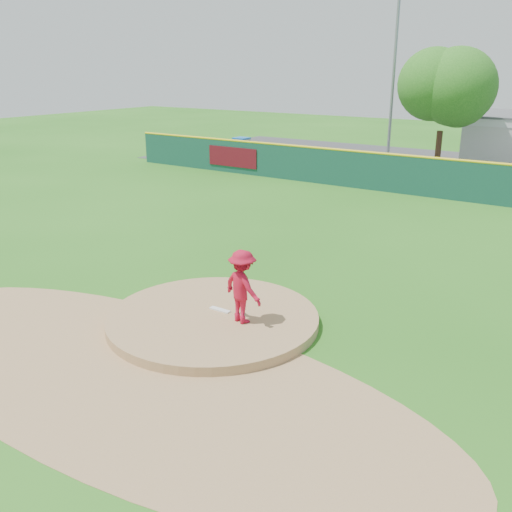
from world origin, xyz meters
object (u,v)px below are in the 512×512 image
Objects in this scene: van at (370,169)px; playground_slide at (241,148)px; light_pole_left at (394,71)px; pitcher at (242,287)px; deciduous_tree at (443,98)px.

van is 1.52× the size of playground_slide.
light_pole_left is at bearing 17.82° from van.
pitcher is 28.19m from light_pole_left.
van is at bearing -9.43° from playground_slide.
deciduous_tree is (13.36, 2.26, 3.78)m from playground_slide.
van is at bearing -60.24° from pitcher.
playground_slide is 14.07m from deciduous_tree.
light_pole_left reaches higher than van.
van is (-5.56, 20.87, -0.59)m from pitcher.
deciduous_tree is (2.68, 4.03, 3.95)m from van.
pitcher is 25.29m from deciduous_tree.
van is 10.83m from playground_slide.
light_pole_left is at bearing 24.47° from playground_slide.
playground_slide is 0.38× the size of deciduous_tree.
light_pole_left is at bearing 153.43° from deciduous_tree.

